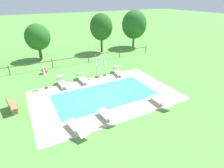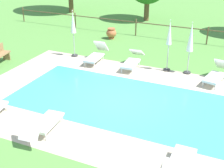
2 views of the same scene
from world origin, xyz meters
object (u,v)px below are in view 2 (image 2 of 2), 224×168
sun_lounger_north_near_steps (133,60)px  sun_lounger_north_mid (43,123)px  sun_lounger_south_near_corner (96,54)px  patio_umbrella_closed_row_centre (191,40)px  sun_lounger_north_far (217,74)px  patio_umbrella_closed_row_west (169,37)px  terracotta_urn_near_fence (111,33)px  sun_lounger_south_mid (179,166)px  patio_umbrella_closed_row_mid_west (73,26)px

sun_lounger_north_near_steps → sun_lounger_north_mid: 6.50m
sun_lounger_south_near_corner → patio_umbrella_closed_row_centre: patio_umbrella_closed_row_centre is taller
sun_lounger_north_far → patio_umbrella_closed_row_centre: size_ratio=0.84×
sun_lounger_north_near_steps → sun_lounger_north_mid: bearing=-94.9°
sun_lounger_north_near_steps → sun_lounger_north_far: bearing=-0.8°
sun_lounger_north_far → patio_umbrella_closed_row_west: size_ratio=0.84×
terracotta_urn_near_fence → sun_lounger_south_mid: bearing=-57.4°
patio_umbrella_closed_row_centre → sun_lounger_north_mid: bearing=-114.5°
sun_lounger_north_near_steps → sun_lounger_north_mid: size_ratio=1.10×
sun_lounger_north_mid → terracotta_urn_near_fence: bearing=102.7°
sun_lounger_north_near_steps → patio_umbrella_closed_row_west: 2.06m
sun_lounger_north_near_steps → patio_umbrella_closed_row_mid_west: (-3.34, 0.20, 1.27)m
sun_lounger_north_far → sun_lounger_south_near_corner: size_ratio=1.05×
sun_lounger_south_near_corner → sun_lounger_north_mid: bearing=-77.8°
patio_umbrella_closed_row_mid_west → sun_lounger_north_far: bearing=-2.0°
sun_lounger_north_near_steps → patio_umbrella_closed_row_mid_west: size_ratio=0.85×
sun_lounger_north_mid → sun_lounger_south_mid: 4.40m
sun_lounger_north_near_steps → patio_umbrella_closed_row_mid_west: bearing=176.5°
sun_lounger_north_mid → sun_lounger_south_near_corner: sun_lounger_north_mid is taller
sun_lounger_north_near_steps → terracotta_urn_near_fence: size_ratio=3.16×
sun_lounger_north_mid → sun_lounger_south_near_corner: (-1.39, 6.44, -0.01)m
sun_lounger_north_mid → sun_lounger_south_mid: sun_lounger_north_mid is taller
sun_lounger_south_near_corner → patio_umbrella_closed_row_mid_west: patio_umbrella_closed_row_mid_west is taller
sun_lounger_north_far → sun_lounger_south_mid: sun_lounger_north_far is taller
patio_umbrella_closed_row_centre → sun_lounger_south_mid: bearing=-79.7°
sun_lounger_south_near_corner → sun_lounger_south_mid: sun_lounger_south_near_corner is taller
patio_umbrella_closed_row_centre → sun_lounger_south_near_corner: bearing=-174.9°
patio_umbrella_closed_row_centre → patio_umbrella_closed_row_west: bearing=-175.8°
sun_lounger_south_mid → patio_umbrella_closed_row_mid_west: bearing=136.3°
patio_umbrella_closed_row_west → patio_umbrella_closed_row_mid_west: patio_umbrella_closed_row_west is taller
sun_lounger_south_near_corner → terracotta_urn_near_fence: (-0.94, 3.88, -0.03)m
patio_umbrella_closed_row_centre → terracotta_urn_near_fence: patio_umbrella_closed_row_centre is taller
patio_umbrella_closed_row_west → patio_umbrella_closed_row_centre: patio_umbrella_closed_row_west is taller
sun_lounger_north_mid → patio_umbrella_closed_row_mid_west: 7.34m
sun_lounger_north_mid → patio_umbrella_closed_row_mid_west: bearing=112.7°
sun_lounger_north_mid → terracotta_urn_near_fence: (-2.33, 10.32, -0.04)m
sun_lounger_south_mid → sun_lounger_north_mid: bearing=177.6°
sun_lounger_north_mid → sun_lounger_south_mid: size_ratio=0.94×
sun_lounger_north_near_steps → patio_umbrella_closed_row_west: size_ratio=0.85×
sun_lounger_south_near_corner → patio_umbrella_closed_row_west: (3.55, 0.33, 1.23)m
sun_lounger_north_near_steps → terracotta_urn_near_fence: bearing=126.8°
patio_umbrella_closed_row_centre → sun_lounger_north_near_steps: bearing=-171.9°
sun_lounger_north_near_steps → sun_lounger_north_far: size_ratio=1.02×
sun_lounger_north_mid → terracotta_urn_near_fence: size_ratio=2.88×
sun_lounger_south_near_corner → sun_lounger_south_mid: 8.79m
patio_umbrella_closed_row_mid_west → terracotta_urn_near_fence: patio_umbrella_closed_row_mid_west is taller
sun_lounger_north_near_steps → sun_lounger_south_near_corner: size_ratio=1.07×
patio_umbrella_closed_row_west → sun_lounger_south_mid: bearing=-72.2°
terracotta_urn_near_fence → sun_lounger_south_near_corner: bearing=-76.4°
sun_lounger_north_far → sun_lounger_south_near_corner: 5.83m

